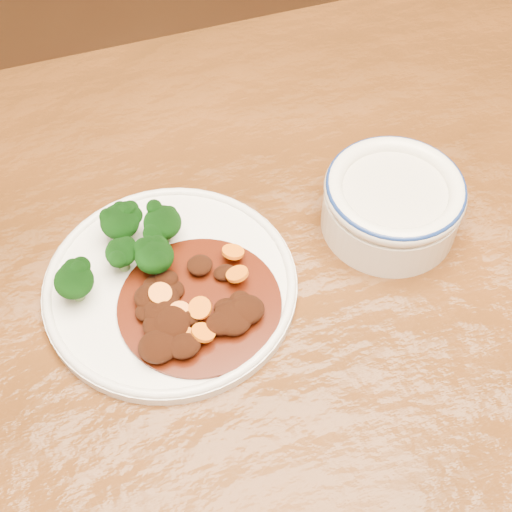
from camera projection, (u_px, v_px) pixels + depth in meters
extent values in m
cube|color=#5F3010|center=(359.00, 308.00, 0.69)|extent=(1.53, 0.94, 0.04)
cylinder|color=white|center=(171.00, 286.00, 0.68)|extent=(0.24, 0.24, 0.01)
torus|color=white|center=(170.00, 283.00, 0.68)|extent=(0.24, 0.24, 0.01)
cylinder|color=#6C954D|center=(78.00, 293.00, 0.66)|extent=(0.01, 0.01, 0.01)
ellipsoid|color=black|center=(74.00, 281.00, 0.64)|extent=(0.04, 0.04, 0.03)
cylinder|color=#6C954D|center=(124.00, 263.00, 0.68)|extent=(0.01, 0.01, 0.01)
ellipsoid|color=black|center=(121.00, 252.00, 0.67)|extent=(0.03, 0.03, 0.02)
cylinder|color=#6C954D|center=(123.00, 234.00, 0.70)|extent=(0.01, 0.01, 0.01)
ellipsoid|color=black|center=(120.00, 222.00, 0.69)|extent=(0.04, 0.04, 0.03)
cylinder|color=#6C954D|center=(165.00, 235.00, 0.70)|extent=(0.01, 0.01, 0.01)
ellipsoid|color=black|center=(162.00, 223.00, 0.69)|extent=(0.04, 0.04, 0.03)
cylinder|color=#6C954D|center=(157.00, 268.00, 0.68)|extent=(0.01, 0.01, 0.01)
ellipsoid|color=black|center=(154.00, 256.00, 0.66)|extent=(0.04, 0.04, 0.03)
cylinder|color=#491607|center=(200.00, 305.00, 0.66)|extent=(0.15, 0.15, 0.00)
ellipsoid|color=black|center=(184.00, 346.00, 0.62)|extent=(0.03, 0.02, 0.01)
ellipsoid|color=black|center=(240.00, 300.00, 0.65)|extent=(0.02, 0.02, 0.01)
ellipsoid|color=black|center=(189.00, 314.00, 0.64)|extent=(0.02, 0.02, 0.01)
ellipsoid|color=black|center=(177.00, 324.00, 0.64)|extent=(0.02, 0.02, 0.01)
ellipsoid|color=black|center=(164.00, 298.00, 0.65)|extent=(0.03, 0.03, 0.01)
ellipsoid|color=black|center=(225.00, 272.00, 0.67)|extent=(0.02, 0.02, 0.01)
ellipsoid|color=black|center=(222.00, 323.00, 0.63)|extent=(0.03, 0.02, 0.01)
ellipsoid|color=black|center=(146.00, 312.00, 0.64)|extent=(0.02, 0.02, 0.01)
ellipsoid|color=black|center=(158.00, 346.00, 0.62)|extent=(0.04, 0.03, 0.02)
ellipsoid|color=black|center=(166.00, 279.00, 0.66)|extent=(0.02, 0.02, 0.01)
ellipsoid|color=black|center=(226.00, 307.00, 0.65)|extent=(0.02, 0.02, 0.01)
ellipsoid|color=black|center=(246.00, 310.00, 0.64)|extent=(0.04, 0.03, 0.02)
ellipsoid|color=black|center=(155.00, 325.00, 0.63)|extent=(0.02, 0.02, 0.01)
ellipsoid|color=black|center=(233.00, 318.00, 0.64)|extent=(0.04, 0.04, 0.02)
ellipsoid|color=black|center=(200.00, 265.00, 0.67)|extent=(0.02, 0.02, 0.01)
ellipsoid|color=black|center=(171.00, 322.00, 0.63)|extent=(0.04, 0.04, 0.02)
ellipsoid|color=black|center=(162.00, 311.00, 0.64)|extent=(0.04, 0.04, 0.02)
ellipsoid|color=black|center=(174.00, 290.00, 0.66)|extent=(0.02, 0.02, 0.01)
ellipsoid|color=black|center=(154.00, 285.00, 0.66)|extent=(0.02, 0.02, 0.01)
ellipsoid|color=black|center=(151.00, 296.00, 0.65)|extent=(0.03, 0.03, 0.02)
cylinder|color=orange|center=(180.00, 313.00, 0.64)|extent=(0.02, 0.03, 0.01)
cylinder|color=orange|center=(160.00, 293.00, 0.64)|extent=(0.02, 0.02, 0.01)
cylinder|color=orange|center=(203.00, 333.00, 0.63)|extent=(0.03, 0.03, 0.01)
cylinder|color=orange|center=(200.00, 308.00, 0.64)|extent=(0.03, 0.03, 0.01)
cylinder|color=orange|center=(166.00, 299.00, 0.65)|extent=(0.02, 0.02, 0.01)
cylinder|color=orange|center=(233.00, 252.00, 0.68)|extent=(0.02, 0.02, 0.01)
cylinder|color=orange|center=(186.00, 339.00, 0.63)|extent=(0.03, 0.03, 0.01)
cylinder|color=orange|center=(237.00, 274.00, 0.66)|extent=(0.03, 0.03, 0.01)
cylinder|color=white|center=(390.00, 210.00, 0.71)|extent=(0.14, 0.14, 0.04)
cylinder|color=silver|center=(394.00, 193.00, 0.69)|extent=(0.10, 0.10, 0.01)
torus|color=white|center=(395.00, 189.00, 0.69)|extent=(0.14, 0.14, 0.02)
torus|color=navy|center=(396.00, 186.00, 0.69)|extent=(0.14, 0.14, 0.01)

